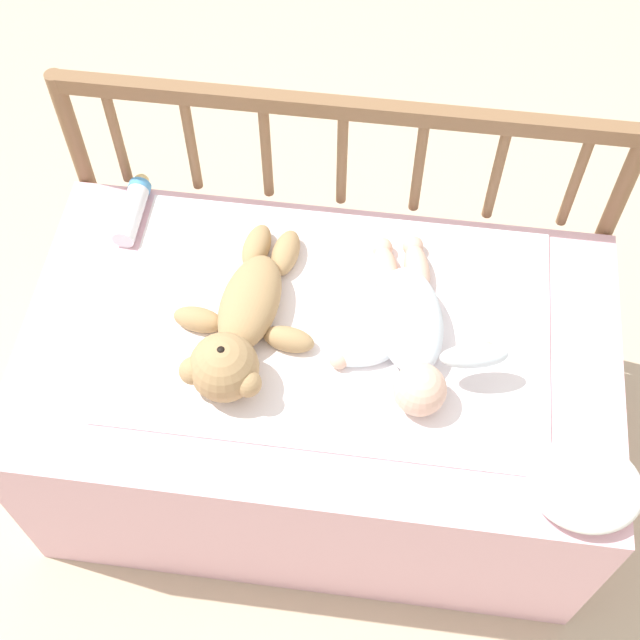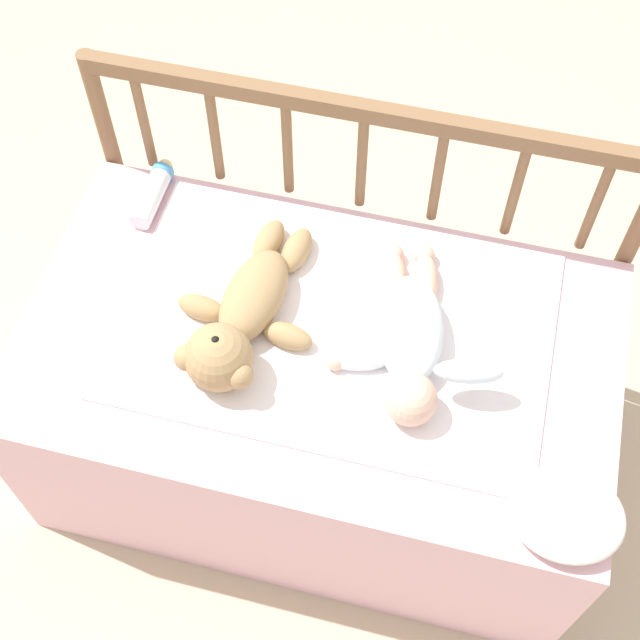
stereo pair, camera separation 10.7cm
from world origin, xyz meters
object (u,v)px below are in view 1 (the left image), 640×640
(small_pillow, at_px, (585,485))
(teddy_bear, at_px, (241,326))
(baby, at_px, (410,328))
(baby_bottle, at_px, (133,207))

(small_pillow, bearing_deg, teddy_bear, 160.34)
(teddy_bear, relative_size, baby, 1.04)
(baby_bottle, xyz_separation_m, small_pillow, (0.94, -0.52, 0.01))
(teddy_bear, xyz_separation_m, small_pillow, (0.65, -0.23, -0.02))
(teddy_bear, height_order, baby, teddy_bear)
(teddy_bear, xyz_separation_m, baby, (0.32, 0.04, -0.01))
(teddy_bear, distance_m, small_pillow, 0.69)
(baby, bearing_deg, small_pillow, -40.11)
(small_pillow, bearing_deg, baby_bottle, 151.17)
(baby, height_order, baby_bottle, baby)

